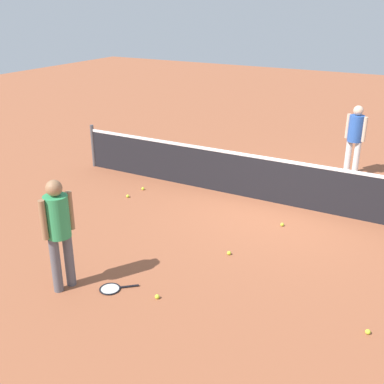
# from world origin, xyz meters

# --- Properties ---
(ground_plane) EXTENTS (40.00, 40.00, 0.00)m
(ground_plane) POSITION_xyz_m (0.00, 0.00, 0.00)
(ground_plane) COLOR #9E5638
(court_net) EXTENTS (10.09, 0.09, 1.07)m
(court_net) POSITION_xyz_m (0.00, 0.00, 0.50)
(court_net) COLOR #4C4C51
(court_net) RESTS_ON ground_plane
(player_near_side) EXTENTS (0.41, 0.53, 1.70)m
(player_near_side) POSITION_xyz_m (-1.79, -4.52, 1.01)
(player_near_side) COLOR #595960
(player_near_side) RESTS_ON ground_plane
(player_far_side) EXTENTS (0.52, 0.43, 1.70)m
(player_far_side) POSITION_xyz_m (0.86, 2.48, 1.01)
(player_far_side) COLOR white
(player_far_side) RESTS_ON ground_plane
(tennis_racket_near_player) EXTENTS (0.55, 0.51, 0.03)m
(tennis_racket_near_player) POSITION_xyz_m (-1.15, -4.23, 0.01)
(tennis_racket_near_player) COLOR black
(tennis_racket_near_player) RESTS_ON ground_plane
(tennis_racket_far_player) EXTENTS (0.33, 0.59, 0.03)m
(tennis_racket_far_player) POSITION_xyz_m (-0.16, 2.27, 0.01)
(tennis_racket_far_player) COLOR white
(tennis_racket_far_player) RESTS_ON ground_plane
(tennis_ball_near_player) EXTENTS (0.07, 0.07, 0.07)m
(tennis_ball_near_player) POSITION_xyz_m (-0.07, -2.46, 0.03)
(tennis_ball_near_player) COLOR #C6E033
(tennis_ball_near_player) RESTS_ON ground_plane
(tennis_ball_by_net) EXTENTS (0.07, 0.07, 0.07)m
(tennis_ball_by_net) POSITION_xyz_m (0.34, -0.99, 0.03)
(tennis_ball_by_net) COLOR #C6E033
(tennis_ball_by_net) RESTS_ON ground_plane
(tennis_ball_midcourt) EXTENTS (0.07, 0.07, 0.07)m
(tennis_ball_midcourt) POSITION_xyz_m (-3.02, -1.28, 0.03)
(tennis_ball_midcourt) COLOR #C6E033
(tennis_ball_midcourt) RESTS_ON ground_plane
(tennis_ball_baseline) EXTENTS (0.07, 0.07, 0.07)m
(tennis_ball_baseline) POSITION_xyz_m (2.33, -3.44, 0.03)
(tennis_ball_baseline) COLOR #C6E033
(tennis_ball_baseline) RESTS_ON ground_plane
(tennis_ball_stray_left) EXTENTS (0.07, 0.07, 0.07)m
(tennis_ball_stray_left) POSITION_xyz_m (-0.44, -4.10, 0.03)
(tennis_ball_stray_left) COLOR #C6E033
(tennis_ball_stray_left) RESTS_ON ground_plane
(tennis_ball_stray_right) EXTENTS (0.07, 0.07, 0.07)m
(tennis_ball_stray_right) POSITION_xyz_m (-2.98, -0.76, 0.03)
(tennis_ball_stray_right) COLOR #C6E033
(tennis_ball_stray_right) RESTS_ON ground_plane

